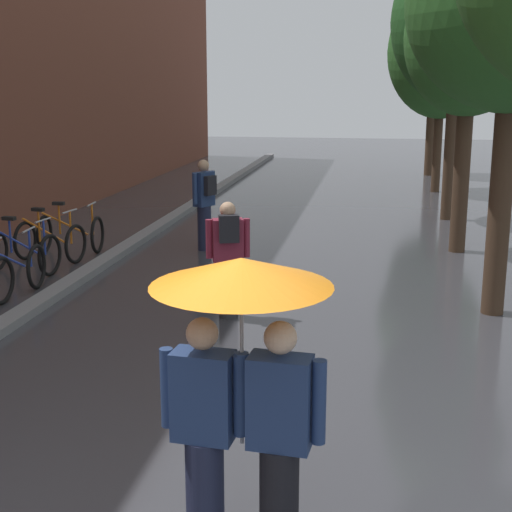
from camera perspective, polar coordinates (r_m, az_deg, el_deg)
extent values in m
cube|color=slate|center=(15.05, -8.88, 1.46)|extent=(0.30, 36.00, 0.12)
cylinder|color=#473323|center=(10.34, 18.47, 3.89)|extent=(0.30, 0.30, 3.06)
cylinder|color=#473323|center=(14.15, 15.69, 6.01)|extent=(0.30, 0.30, 2.86)
ellipsoid|color=#2D6628|center=(14.08, 16.34, 16.04)|extent=(2.33, 2.33, 2.78)
cylinder|color=#473323|center=(17.57, 14.82, 7.76)|extent=(0.25, 0.25, 3.10)
ellipsoid|color=#235623|center=(17.55, 15.40, 17.18)|extent=(2.91, 2.91, 3.57)
cylinder|color=#473323|center=(22.16, 13.93, 8.19)|extent=(0.25, 0.25, 2.58)
ellipsoid|color=#2D6628|center=(22.10, 14.33, 15.14)|extent=(3.09, 3.09, 3.72)
cylinder|color=#473323|center=(26.27, 13.42, 8.97)|extent=(0.32, 0.32, 2.61)
ellipsoid|color=#235623|center=(26.21, 13.71, 14.29)|extent=(2.52, 2.52, 3.03)
torus|color=black|center=(11.08, -19.21, -1.82)|extent=(0.07, 0.70, 0.70)
torus|color=black|center=(11.76, -16.73, -0.79)|extent=(0.11, 0.70, 0.70)
cylinder|color=#233DA8|center=(11.73, -17.19, 0.59)|extent=(0.04, 0.04, 0.58)
cylinder|color=#9E9EA3|center=(11.67, -17.29, 1.98)|extent=(0.06, 0.46, 0.03)
torus|color=black|center=(12.49, -15.76, 0.07)|extent=(0.13, 0.70, 0.70)
cylinder|color=#233DA8|center=(12.77, -18.18, 1.11)|extent=(0.88, 0.12, 0.43)
cylinder|color=#233DA8|center=(12.81, -18.59, 1.46)|extent=(0.04, 0.04, 0.55)
cube|color=black|center=(12.76, -18.69, 2.80)|extent=(0.23, 0.12, 0.06)
cylinder|color=#233DA8|center=(12.47, -16.17, 1.39)|extent=(0.04, 0.04, 0.58)
cylinder|color=#9E9EA3|center=(12.42, -16.25, 2.70)|extent=(0.07, 0.46, 0.03)
torus|color=black|center=(13.26, -13.87, 0.92)|extent=(0.15, 0.70, 0.70)
torus|color=black|center=(13.79, -17.53, 1.16)|extent=(0.15, 0.70, 0.70)
cylinder|color=orange|center=(13.53, -16.15, 1.90)|extent=(0.88, 0.15, 0.43)
cylinder|color=orange|center=(13.57, -16.54, 2.23)|extent=(0.04, 0.04, 0.55)
cube|color=black|center=(13.52, -16.62, 3.50)|extent=(0.23, 0.13, 0.06)
cylinder|color=orange|center=(13.24, -14.24, 2.17)|extent=(0.04, 0.04, 0.58)
cylinder|color=#9E9EA3|center=(13.19, -14.31, 3.40)|extent=(0.08, 0.46, 0.03)
torus|color=black|center=(13.98, -12.25, 1.63)|extent=(0.11, 0.70, 0.70)
torus|color=black|center=(14.32, -16.14, 1.68)|extent=(0.11, 0.70, 0.70)
cylinder|color=orange|center=(14.14, -14.65, 2.46)|extent=(0.88, 0.09, 0.43)
cylinder|color=orange|center=(14.16, -15.06, 2.76)|extent=(0.04, 0.04, 0.55)
cube|color=black|center=(14.11, -15.13, 3.98)|extent=(0.23, 0.11, 0.06)
cylinder|color=orange|center=(13.95, -12.63, 2.80)|extent=(0.04, 0.04, 0.58)
cylinder|color=#9E9EA3|center=(13.90, -12.69, 3.98)|extent=(0.06, 0.46, 0.03)
cylinder|color=#1E233D|center=(5.18, -3.99, -17.97)|extent=(0.26, 0.26, 0.81)
cube|color=navy|center=(4.85, -4.13, -10.82)|extent=(0.42, 0.26, 0.60)
sphere|color=tan|center=(4.69, -4.21, -6.05)|extent=(0.21, 0.21, 0.21)
cylinder|color=navy|center=(4.92, -6.93, -10.14)|extent=(0.09, 0.09, 0.54)
cylinder|color=navy|center=(4.77, -1.24, -10.82)|extent=(0.09, 0.09, 0.54)
cylinder|color=black|center=(5.06, 1.81, -18.71)|extent=(0.26, 0.26, 0.82)
cube|color=navy|center=(4.72, 1.87, -11.32)|extent=(0.42, 0.26, 0.61)
sphere|color=beige|center=(4.55, 1.91, -6.37)|extent=(0.21, 0.21, 0.21)
cylinder|color=navy|center=(4.76, -1.11, -10.67)|extent=(0.09, 0.09, 0.55)
cylinder|color=navy|center=(4.66, 4.93, -11.26)|extent=(0.09, 0.09, 0.55)
cylinder|color=#9E9EA3|center=(4.71, -1.12, -8.48)|extent=(0.02, 0.02, 1.08)
cone|color=orange|center=(4.52, -1.15, -1.26)|extent=(1.15, 1.15, 0.18)
cylinder|color=#1E233D|center=(13.94, -4.04, 2.19)|extent=(0.26, 0.26, 0.85)
cube|color=navy|center=(13.82, -4.09, 5.22)|extent=(0.38, 0.46, 0.64)
sphere|color=tan|center=(13.76, -4.12, 7.06)|extent=(0.21, 0.21, 0.21)
cylinder|color=navy|center=(13.62, -4.77, 5.24)|extent=(0.09, 0.09, 0.58)
cylinder|color=navy|center=(14.00, -3.42, 5.47)|extent=(0.09, 0.09, 0.58)
cube|color=black|center=(13.71, -3.64, 5.50)|extent=(0.24, 0.30, 0.36)
cylinder|color=#2D2D33|center=(9.89, -2.16, -2.62)|extent=(0.26, 0.26, 0.77)
cube|color=maroon|center=(9.72, -2.20, 1.21)|extent=(0.45, 0.33, 0.58)
sphere|color=tan|center=(9.65, -2.22, 3.62)|extent=(0.21, 0.21, 0.21)
cylinder|color=maroon|center=(9.70, -3.67, 1.33)|extent=(0.09, 0.09, 0.52)
cylinder|color=maroon|center=(9.75, -0.74, 1.42)|extent=(0.09, 0.09, 0.52)
cube|color=black|center=(9.55, -2.12, 2.14)|extent=(0.29, 0.21, 0.36)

